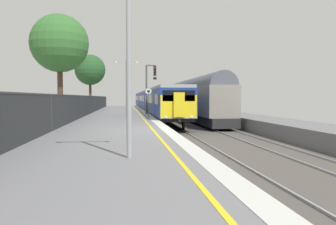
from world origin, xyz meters
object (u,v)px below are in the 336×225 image
background_tree_centre (91,71)px  background_tree_left (60,46)px  speed_limit_sign (149,98)px  freight_train_adjacent_track (174,98)px  signal_gantry (149,83)px  platform_lamp_mid (126,83)px  commuter_train_at_platform (150,100)px  platform_lamp_near (129,40)px

background_tree_centre → background_tree_left: bearing=-89.2°
speed_limit_sign → background_tree_left: background_tree_left is taller
freight_train_adjacent_track → signal_gantry: size_ratio=11.93×
freight_train_adjacent_track → background_tree_left: size_ratio=7.60×
speed_limit_sign → platform_lamp_mid: platform_lamp_mid is taller
freight_train_adjacent_track → signal_gantry: (-5.48, -21.06, 1.47)m
commuter_train_at_platform → signal_gantry: (-1.47, -19.55, 1.85)m
freight_train_adjacent_track → speed_limit_sign: 26.22m
commuter_train_at_platform → platform_lamp_mid: size_ratio=12.14×
commuter_train_at_platform → background_tree_centre: 10.17m
commuter_train_at_platform → background_tree_left: background_tree_left is taller
background_tree_left → background_tree_centre: size_ratio=0.96×
signal_gantry → background_tree_left: 11.30m
platform_lamp_near → background_tree_left: size_ratio=0.71×
platform_lamp_near → freight_train_adjacent_track: bearing=80.5°
commuter_train_at_platform → freight_train_adjacent_track: bearing=20.6°
commuter_train_at_platform → freight_train_adjacent_track: (4.00, 1.51, 0.38)m
platform_lamp_near → platform_lamp_mid: 20.51m
freight_train_adjacent_track → platform_lamp_near: size_ratio=10.69×
commuter_train_at_platform → freight_train_adjacent_track: 4.30m
platform_lamp_near → background_tree_centre: size_ratio=0.68×
background_tree_left → background_tree_centre: 26.44m
signal_gantry → background_tree_left: background_tree_left is taller
platform_lamp_near → speed_limit_sign: bearing=84.7°
commuter_train_at_platform → freight_train_adjacent_track: freight_train_adjacent_track is taller
commuter_train_at_platform → signal_gantry: signal_gantry is taller
platform_lamp_mid → background_tree_left: 6.66m
speed_limit_sign → commuter_train_at_platform: bearing=85.6°
freight_train_adjacent_track → commuter_train_at_platform: bearing=-159.4°
signal_gantry → speed_limit_sign: size_ratio=1.97×
freight_train_adjacent_track → background_tree_left: (-12.69, -29.40, 3.90)m
background_tree_centre → signal_gantry: bearing=-67.3°
speed_limit_sign → background_tree_left: 8.78m
platform_lamp_mid → freight_train_adjacent_track: bearing=73.2°
platform_lamp_mid → background_tree_centre: size_ratio=0.60×
signal_gantry → platform_lamp_mid: (-2.29, -4.68, -0.17)m
speed_limit_sign → platform_lamp_mid: (-1.92, -0.18, 1.32)m
freight_train_adjacent_track → background_tree_centre: (-13.05, -2.97, 4.04)m
freight_train_adjacent_track → signal_gantry: 21.81m
speed_limit_sign → platform_lamp_mid: bearing=-174.7°
background_tree_left → platform_lamp_mid: bearing=36.7°
speed_limit_sign → signal_gantry: bearing=85.3°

